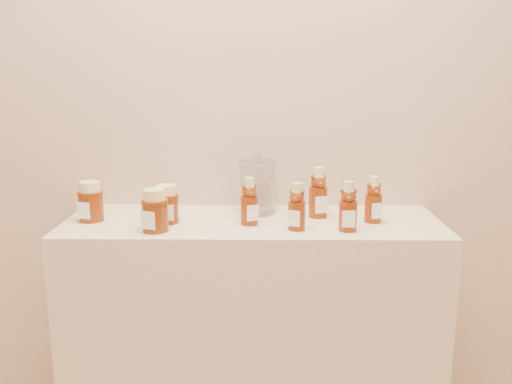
# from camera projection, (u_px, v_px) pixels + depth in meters

# --- Properties ---
(wall_back) EXTENTS (3.50, 0.02, 2.70)m
(wall_back) POSITION_uv_depth(u_px,v_px,m) (254.00, 76.00, 1.83)
(wall_back) COLOR tan
(wall_back) RESTS_ON ground
(display_table) EXTENTS (1.20, 0.40, 0.90)m
(display_table) POSITION_uv_depth(u_px,v_px,m) (253.00, 348.00, 1.83)
(display_table) COLOR beige
(display_table) RESTS_ON ground
(bear_bottle_back_left) EXTENTS (0.08, 0.08, 0.17)m
(bear_bottle_back_left) POSITION_uv_depth(u_px,v_px,m) (249.00, 198.00, 1.67)
(bear_bottle_back_left) COLOR #5D1E07
(bear_bottle_back_left) RESTS_ON display_table
(bear_bottle_back_mid) EXTENTS (0.08, 0.08, 0.19)m
(bear_bottle_back_mid) POSITION_uv_depth(u_px,v_px,m) (318.00, 189.00, 1.75)
(bear_bottle_back_mid) COLOR #5D1E07
(bear_bottle_back_mid) RESTS_ON display_table
(bear_bottle_back_right) EXTENTS (0.07, 0.07, 0.17)m
(bear_bottle_back_right) POSITION_uv_depth(u_px,v_px,m) (374.00, 196.00, 1.70)
(bear_bottle_back_right) COLOR #5D1E07
(bear_bottle_back_right) RESTS_ON display_table
(bear_bottle_front_left) EXTENTS (0.07, 0.07, 0.16)m
(bear_bottle_front_left) POSITION_uv_depth(u_px,v_px,m) (297.00, 203.00, 1.61)
(bear_bottle_front_left) COLOR #5D1E07
(bear_bottle_front_left) RESTS_ON display_table
(bear_bottle_front_right) EXTENTS (0.06, 0.06, 0.17)m
(bear_bottle_front_right) POSITION_uv_depth(u_px,v_px,m) (348.00, 203.00, 1.60)
(bear_bottle_front_right) COLOR #5D1E07
(bear_bottle_front_right) RESTS_ON display_table
(honey_jar_left) EXTENTS (0.10, 0.10, 0.13)m
(honey_jar_left) POSITION_uv_depth(u_px,v_px,m) (91.00, 201.00, 1.71)
(honey_jar_left) COLOR #5D1E07
(honey_jar_left) RESTS_ON display_table
(honey_jar_back) EXTENTS (0.08, 0.08, 0.12)m
(honey_jar_back) POSITION_uv_depth(u_px,v_px,m) (167.00, 204.00, 1.69)
(honey_jar_back) COLOR #5D1E07
(honey_jar_back) RESTS_ON display_table
(honey_jar_front) EXTENTS (0.11, 0.11, 0.13)m
(honey_jar_front) POSITION_uv_depth(u_px,v_px,m) (155.00, 210.00, 1.60)
(honey_jar_front) COLOR #5D1E07
(honey_jar_front) RESTS_ON display_table
(glass_canister) EXTENTS (0.16, 0.16, 0.19)m
(glass_canister) POSITION_uv_depth(u_px,v_px,m) (258.00, 185.00, 1.80)
(glass_canister) COLOR white
(glass_canister) RESTS_ON display_table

